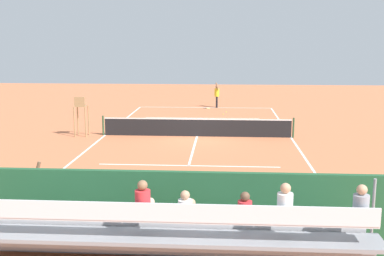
{
  "coord_description": "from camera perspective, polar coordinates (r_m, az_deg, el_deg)",
  "views": [
    {
      "loc": [
        -1.42,
        25.03,
        5.13
      ],
      "look_at": [
        0.0,
        4.0,
        1.2
      ],
      "focal_mm": 44.62,
      "sensor_mm": 36.0,
      "label": 1
    }
  ],
  "objects": [
    {
      "name": "tennis_net",
      "position": [
        25.49,
        0.6,
        0.1
      ],
      "size": [
        10.3,
        0.1,
        1.07
      ],
      "color": "black",
      "rests_on": "ground"
    },
    {
      "name": "backdrop_wall",
      "position": [
        11.86,
        -3.3,
        -9.83
      ],
      "size": [
        18.0,
        0.16,
        2.0
      ],
      "primitive_type": "cube",
      "color": "#235633",
      "rests_on": "ground"
    },
    {
      "name": "tennis_ball_far",
      "position": [
        34.04,
        4.1,
        1.92
      ],
      "size": [
        0.07,
        0.07,
        0.07
      ],
      "primitive_type": "sphere",
      "color": "#CCDB33",
      "rests_on": "ground"
    },
    {
      "name": "line_judge",
      "position": [
        13.47,
        -18.23,
        -7.77
      ],
      "size": [
        0.36,
        0.53,
        1.93
      ],
      "color": "#232328",
      "rests_on": "ground"
    },
    {
      "name": "tennis_player",
      "position": [
        36.39,
        2.99,
        4.06
      ],
      "size": [
        0.38,
        0.54,
        1.93
      ],
      "color": "black",
      "rests_on": "ground"
    },
    {
      "name": "tennis_racket",
      "position": [
        35.92,
        1.91,
        2.37
      ],
      "size": [
        0.59,
        0.38,
        0.03
      ],
      "color": "black",
      "rests_on": "ground"
    },
    {
      "name": "equipment_bag",
      "position": [
        12.74,
        -3.78,
        -12.33
      ],
      "size": [
        0.9,
        0.36,
        0.36
      ],
      "primitive_type": "cube",
      "color": "black",
      "rests_on": "ground"
    },
    {
      "name": "bleacher_stand",
      "position": [
        10.6,
        -3.34,
        -12.69
      ],
      "size": [
        9.06,
        2.4,
        2.48
      ],
      "color": "gray",
      "rests_on": "ground"
    },
    {
      "name": "courtside_bench",
      "position": [
        12.61,
        4.29,
        -10.72
      ],
      "size": [
        1.8,
        0.4,
        0.93
      ],
      "color": "#9E754C",
      "rests_on": "ground"
    },
    {
      "name": "court_line_markings",
      "position": [
        25.62,
        0.61,
        -0.98
      ],
      "size": [
        10.1,
        22.2,
        0.01
      ],
      "color": "white",
      "rests_on": "ground"
    },
    {
      "name": "umpire_chair",
      "position": [
        26.14,
        -13.14,
        1.89
      ],
      "size": [
        0.67,
        0.67,
        2.14
      ],
      "color": "#A88456",
      "rests_on": "ground"
    },
    {
      "name": "tennis_ball_near",
      "position": [
        33.06,
        3.75,
        1.67
      ],
      "size": [
        0.07,
        0.07,
        0.07
      ],
      "primitive_type": "sphere",
      "color": "#CCDB33",
      "rests_on": "ground"
    },
    {
      "name": "ground_plane",
      "position": [
        25.59,
        0.6,
        -1.0
      ],
      "size": [
        60.0,
        60.0,
        0.0
      ],
      "primitive_type": "plane",
      "color": "#CC7047"
    }
  ]
}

